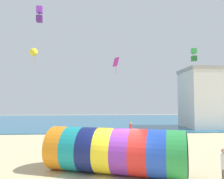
{
  "coord_description": "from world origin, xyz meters",
  "views": [
    {
      "loc": [
        -0.93,
        -10.66,
        3.85
      ],
      "look_at": [
        -0.04,
        3.42,
        4.71
      ],
      "focal_mm": 35.0,
      "sensor_mm": 36.0,
      "label": 1
    }
  ],
  "objects_px": {
    "giant_inflatable_tube": "(115,151)",
    "kite_handler": "(224,168)",
    "kite_magenta_diamond": "(116,62)",
    "kite_yellow_delta": "(35,53)",
    "kite_purple_box": "(39,14)",
    "kite_green_box": "(194,55)",
    "bystander_near_water": "(131,129)"
  },
  "relations": [
    {
      "from": "giant_inflatable_tube",
      "to": "kite_handler",
      "type": "relative_size",
      "value": 4.42
    },
    {
      "from": "kite_magenta_diamond",
      "to": "kite_yellow_delta",
      "type": "bearing_deg",
      "value": 165.39
    },
    {
      "from": "giant_inflatable_tube",
      "to": "kite_yellow_delta",
      "type": "bearing_deg",
      "value": 121.86
    },
    {
      "from": "kite_purple_box",
      "to": "kite_yellow_delta",
      "type": "relative_size",
      "value": 0.66
    },
    {
      "from": "kite_purple_box",
      "to": "kite_green_box",
      "type": "bearing_deg",
      "value": 8.24
    },
    {
      "from": "giant_inflatable_tube",
      "to": "kite_magenta_diamond",
      "type": "xyz_separation_m",
      "value": [
        0.96,
        10.8,
        6.94
      ]
    },
    {
      "from": "kite_purple_box",
      "to": "bystander_near_water",
      "type": "height_order",
      "value": "kite_purple_box"
    },
    {
      "from": "kite_handler",
      "to": "kite_magenta_diamond",
      "type": "bearing_deg",
      "value": 106.24
    },
    {
      "from": "kite_yellow_delta",
      "to": "kite_magenta_diamond",
      "type": "bearing_deg",
      "value": -14.61
    },
    {
      "from": "kite_magenta_diamond",
      "to": "kite_green_box",
      "type": "bearing_deg",
      "value": -35.01
    },
    {
      "from": "kite_handler",
      "to": "bystander_near_water",
      "type": "distance_m",
      "value": 15.01
    },
    {
      "from": "kite_purple_box",
      "to": "kite_magenta_diamond",
      "type": "bearing_deg",
      "value": 45.17
    },
    {
      "from": "kite_handler",
      "to": "kite_green_box",
      "type": "distance_m",
      "value": 11.5
    },
    {
      "from": "kite_green_box",
      "to": "bystander_near_water",
      "type": "height_order",
      "value": "kite_green_box"
    },
    {
      "from": "bystander_near_water",
      "to": "kite_handler",
      "type": "bearing_deg",
      "value": -82.16
    },
    {
      "from": "kite_handler",
      "to": "kite_yellow_delta",
      "type": "relative_size",
      "value": 0.94
    },
    {
      "from": "kite_handler",
      "to": "kite_purple_box",
      "type": "bearing_deg",
      "value": 146.34
    },
    {
      "from": "kite_green_box",
      "to": "kite_magenta_diamond",
      "type": "xyz_separation_m",
      "value": [
        -6.47,
        4.53,
        0.13
      ]
    },
    {
      "from": "giant_inflatable_tube",
      "to": "kite_purple_box",
      "type": "xyz_separation_m",
      "value": [
        -5.39,
        4.41,
        9.33
      ]
    },
    {
      "from": "kite_purple_box",
      "to": "kite_magenta_diamond",
      "type": "distance_m",
      "value": 9.32
    },
    {
      "from": "kite_handler",
      "to": "kite_green_box",
      "type": "bearing_deg",
      "value": 73.05
    },
    {
      "from": "kite_green_box",
      "to": "bystander_near_water",
      "type": "distance_m",
      "value": 10.6
    },
    {
      "from": "kite_purple_box",
      "to": "kite_green_box",
      "type": "xyz_separation_m",
      "value": [
        12.83,
        1.86,
        -2.52
      ]
    },
    {
      "from": "kite_purple_box",
      "to": "kite_green_box",
      "type": "relative_size",
      "value": 1.07
    },
    {
      "from": "kite_handler",
      "to": "bystander_near_water",
      "type": "xyz_separation_m",
      "value": [
        -2.05,
        14.87,
        -0.06
      ]
    },
    {
      "from": "kite_magenta_diamond",
      "to": "giant_inflatable_tube",
      "type": "bearing_deg",
      "value": -95.07
    },
    {
      "from": "giant_inflatable_tube",
      "to": "kite_handler",
      "type": "distance_m",
      "value": 5.36
    },
    {
      "from": "giant_inflatable_tube",
      "to": "kite_green_box",
      "type": "height_order",
      "value": "kite_green_box"
    },
    {
      "from": "kite_magenta_diamond",
      "to": "bystander_near_water",
      "type": "bearing_deg",
      "value": 43.38
    },
    {
      "from": "kite_magenta_diamond",
      "to": "bystander_near_water",
      "type": "distance_m",
      "value": 7.71
    },
    {
      "from": "kite_green_box",
      "to": "giant_inflatable_tube",
      "type": "bearing_deg",
      "value": -139.84
    },
    {
      "from": "kite_magenta_diamond",
      "to": "kite_purple_box",
      "type": "bearing_deg",
      "value": -134.83
    }
  ]
}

